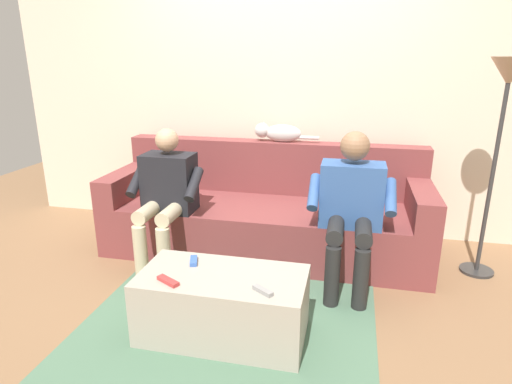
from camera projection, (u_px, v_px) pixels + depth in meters
The scene contains 12 objects.
ground_plane at pixel (244, 291), 2.99m from camera, with size 8.00×8.00×0.00m, color #846042.
back_wall at pixel (279, 77), 3.78m from camera, with size 5.03×0.06×2.77m, color beige.
couch at pixel (266, 214), 3.60m from camera, with size 2.58×0.88×0.86m.
coffee_table at pixel (223, 305), 2.47m from camera, with size 0.94×0.48×0.38m.
person_left_seated at pixel (351, 202), 2.95m from camera, with size 0.58×0.58×1.08m.
person_right_seated at pixel (166, 191), 3.25m from camera, with size 0.53×0.54×1.05m.
cat_on_backrest at pixel (278, 132), 3.67m from camera, with size 0.55×0.12×0.16m.
remote_gray at pixel (263, 291), 2.23m from camera, with size 0.13×0.03×0.02m, color gray.
remote_red at pixel (168, 281), 2.33m from camera, with size 0.15×0.04×0.02m, color #B73333.
remote_blue at pixel (194, 261), 2.56m from camera, with size 0.11×0.04×0.02m, color #3860B7.
floor_rug at pixel (231, 318), 2.67m from camera, with size 1.75×1.62×0.01m, color #4C7056.
floor_lamp at pixel (505, 99), 2.88m from camera, with size 0.25×0.25×1.55m.
Camera 1 is at (-0.66, 3.17, 1.55)m, focal length 30.27 mm.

